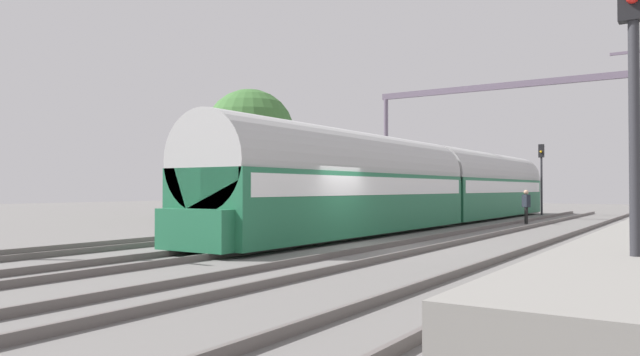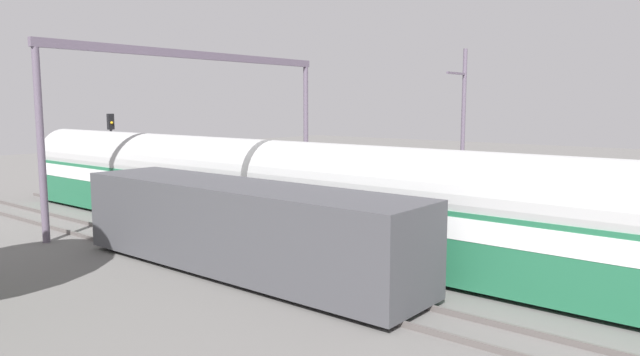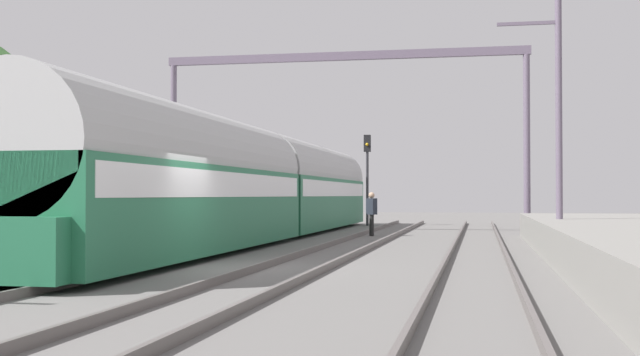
{
  "view_description": "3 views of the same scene",
  "coord_description": "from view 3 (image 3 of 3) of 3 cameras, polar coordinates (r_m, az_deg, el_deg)",
  "views": [
    {
      "loc": [
        9.3,
        -16.43,
        1.79
      ],
      "look_at": [
        -1.93,
        0.93,
        2.16
      ],
      "focal_mm": 33.43,
      "sensor_mm": 36.0,
      "label": 1
    },
    {
      "loc": [
        -18.28,
        -4.66,
        5.37
      ],
      "look_at": [
        1.36,
        11.42,
        2.15
      ],
      "focal_mm": 32.79,
      "sensor_mm": 36.0,
      "label": 2
    },
    {
      "loc": [
        5.87,
        -17.31,
        1.62
      ],
      "look_at": [
        -0.96,
        17.54,
        2.36
      ],
      "focal_mm": 45.95,
      "sensor_mm": 36.0,
      "label": 3
    }
  ],
  "objects": [
    {
      "name": "person_crossing",
      "position": [
        32.33,
        3.61,
        -2.24
      ],
      "size": [
        0.46,
        0.44,
        1.73
      ],
      "rotation": [
        0.0,
        0.0,
        2.46
      ],
      "color": "black",
      "rests_on": "ground"
    },
    {
      "name": "track_east",
      "position": [
        17.82,
        -1.73,
        -6.14
      ],
      "size": [
        1.51,
        60.0,
        0.16
      ],
      "color": "#5D5654",
      "rests_on": "ground"
    },
    {
      "name": "passenger_train",
      "position": [
        29.58,
        -4.19,
        -0.51
      ],
      "size": [
        2.93,
        32.85,
        3.82
      ],
      "color": "#236B47",
      "rests_on": "ground"
    },
    {
      "name": "track_west",
      "position": [
        19.05,
        -13.18,
        -5.79
      ],
      "size": [
        1.51,
        60.0,
        0.16
      ],
      "color": "#5D5654",
      "rests_on": "ground"
    },
    {
      "name": "railway_signal_far",
      "position": [
        43.48,
        3.31,
        0.75
      ],
      "size": [
        0.36,
        0.3,
        4.82
      ],
      "color": "#2D2D33",
      "rests_on": "ground"
    },
    {
      "name": "track_far_east",
      "position": [
        17.38,
        10.85,
        -6.25
      ],
      "size": [
        1.52,
        60.0,
        0.16
      ],
      "color": "#5D5654",
      "rests_on": "ground"
    },
    {
      "name": "ground",
      "position": [
        18.35,
        -7.65,
        -6.24
      ],
      "size": [
        120.0,
        120.0,
        0.0
      ],
      "primitive_type": "plane",
      "color": "slate"
    },
    {
      "name": "catenary_pole_east_mid",
      "position": [
        25.54,
        16.19,
        4.54
      ],
      "size": [
        1.9,
        0.2,
        8.0
      ],
      "color": "slate",
      "rests_on": "ground"
    },
    {
      "name": "freight_car",
      "position": [
        28.64,
        -12.92,
        -1.46
      ],
      "size": [
        2.8,
        13.0,
        2.7
      ],
      "color": "#47474C",
      "rests_on": "ground"
    },
    {
      "name": "catenary_gantry",
      "position": [
        35.82,
        1.59,
        5.62
      ],
      "size": [
        15.97,
        0.28,
        7.86
      ],
      "color": "slate",
      "rests_on": "ground"
    }
  ]
}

